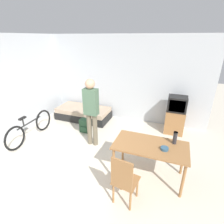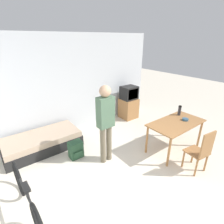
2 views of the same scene
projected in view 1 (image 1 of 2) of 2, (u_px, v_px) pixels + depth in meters
ground_plane at (61, 186)px, 3.32m from camera, size 20.00×20.00×0.00m
wall_back at (118, 79)px, 5.67m from camera, size 5.67×0.06×2.70m
wall_left at (21, 85)px, 4.97m from camera, size 0.06×4.33×2.70m
daybed at (84, 113)px, 6.00m from camera, size 1.79×0.87×0.39m
tv at (175, 116)px, 5.02m from camera, size 0.52×0.51×1.10m
dining_table at (150, 149)px, 3.31m from camera, size 1.37×0.74×0.74m
wooden_chair at (124, 180)px, 2.77m from camera, size 0.44×0.44×0.96m
bicycle at (30, 128)px, 4.76m from camera, size 0.11×1.69×0.72m
person_standing at (91, 108)px, 4.23m from camera, size 0.34×0.23×1.74m
thermos_flask at (175, 137)px, 3.27m from camera, size 0.08×0.08×0.25m
mate_bowl at (164, 149)px, 3.13m from camera, size 0.14×0.14×0.05m
backpack at (85, 126)px, 5.15m from camera, size 0.30×0.24×0.40m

